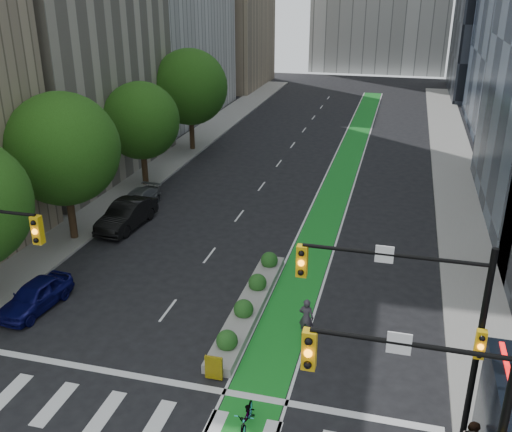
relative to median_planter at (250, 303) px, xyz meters
The scene contains 15 objects.
ground 7.15m from the median_planter, 99.68° to the right, with size 160.00×160.00×0.00m, color black.
sidewalk_left 22.18m from the median_planter, 125.89° to the left, with size 3.60×90.00×0.15m, color gray.
sidewalk_right 20.86m from the median_planter, 59.45° to the left, with size 3.60×90.00×0.15m, color gray.
bike_lane_paint 23.04m from the median_planter, 85.52° to the left, with size 2.20×70.00×0.01m, color #188424.
tree_mid 14.16m from the median_planter, 157.87° to the left, with size 6.40×6.40×8.78m.
tree_midfar 19.84m from the median_planter, 129.19° to the left, with size 5.60×5.60×7.76m.
tree_far 28.29m from the median_planter, 116.05° to the left, with size 6.60×6.60×9.00m.
signal_right 10.89m from the median_planter, 41.32° to the right, with size 5.82×0.51×7.20m.
signal_far_right 14.22m from the median_planter, 54.91° to the right, with size 4.82×0.51×7.20m.
median_planter is the anchor object (origin of this frame).
bicycle 7.71m from the median_planter, 75.43° to the right, with size 0.65×1.87×0.98m, color gray.
cyclist 3.28m from the median_planter, 25.74° to the right, with size 0.66×0.43×1.80m, color #38323C.
parked_car_left_near 10.03m from the median_planter, 165.91° to the right, with size 1.64×4.08×1.39m, color #0D0F53.
parked_car_left_mid 12.44m from the median_planter, 143.32° to the left, with size 1.76×5.04×1.66m, color black.
parked_car_left_far 14.99m from the median_planter, 135.55° to the left, with size 1.73×4.26×1.24m, color #505355.
Camera 1 is at (7.33, -15.20, 14.33)m, focal length 40.00 mm.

